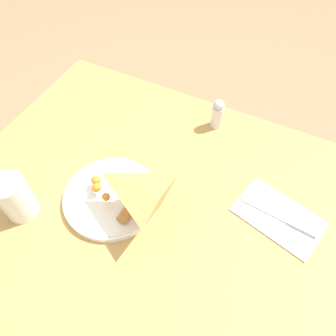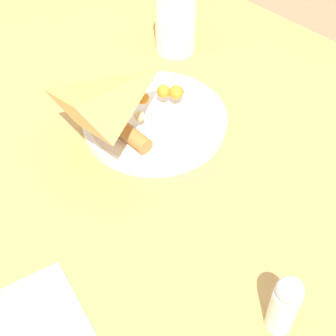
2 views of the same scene
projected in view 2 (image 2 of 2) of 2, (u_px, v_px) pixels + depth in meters
name	position (u px, v px, depth m)	size (l,w,h in m)	color
dining_table	(68.00, 204.00, 0.80)	(1.07, 0.90, 0.71)	tan
plate_pizza	(155.00, 116.00, 0.78)	(0.22, 0.22, 0.05)	white
milk_glass	(176.00, 23.00, 0.88)	(0.07, 0.07, 0.11)	white
salt_shaker	(285.00, 304.00, 0.54)	(0.03, 0.03, 0.09)	silver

